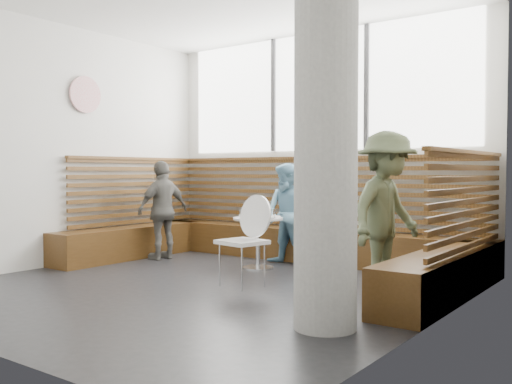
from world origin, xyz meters
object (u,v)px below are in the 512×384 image
Objects in this scene: concrete_column at (326,127)px; adult_man at (387,212)px; cafe_table at (258,232)px; cafe_chair at (246,232)px; child_left at (163,210)px; child_back at (288,214)px.

concrete_column is 1.78m from adult_man.
cafe_chair is at bearing -60.76° from cafe_table.
adult_man is (1.37, 0.60, 0.25)m from cafe_chair.
adult_man is 3.46m from child_left.
cafe_table is 1.97m from adult_man.
adult_man is 1.23× the size of child_back.
concrete_column is at bearing -44.47° from child_back.
child_left is (-3.62, 1.78, -0.90)m from concrete_column.
child_back reaches higher than cafe_chair.
adult_man reaches higher than cafe_chair.
child_back is (-1.91, 2.40, -0.92)m from concrete_column.
cafe_chair is 2.23m from child_left.
cafe_chair is 1.52m from adult_man.
adult_man is at bearing -10.33° from cafe_table.
adult_man reaches higher than cafe_table.
cafe_chair is 0.73× the size of child_back.
concrete_column is 2.29× the size of child_left.
concrete_column is 3.06m from cafe_table.
cafe_chair is 1.45m from child_back.
adult_man is at bearing 95.03° from child_left.
child_back is at bearing 73.16° from adult_man.
concrete_column is 4.14m from child_left.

